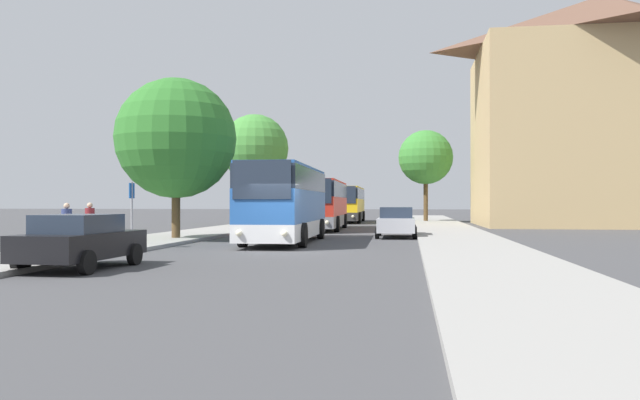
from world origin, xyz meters
The scene contains 15 objects.
ground_plane centered at (0.00, 0.00, 0.00)m, with size 300.00×300.00×0.00m, color #424244.
sidewalk_left centered at (-7.00, 0.00, 0.07)m, with size 4.00×120.00×0.15m, color gray.
sidewalk_right centered at (7.00, 0.00, 0.07)m, with size 4.00×120.00×0.15m, color gray.
building_right_background centered at (19.51, 28.07, 8.94)m, with size 18.89×13.57×17.88m.
bus_front centered at (-0.91, 4.94, 1.81)m, with size 2.91×10.27×3.40m.
bus_middle centered at (-1.12, 18.36, 1.73)m, with size 3.05×11.14×3.23m.
bus_rear centered at (-0.98, 34.42, 1.72)m, with size 2.93×11.69×3.20m.
parked_car_left_curb centered at (-4.19, -6.84, 0.77)m, with size 2.16×4.10×1.48m.
parked_car_right_near centered at (3.94, 9.92, 0.81)m, with size 2.07×4.52×1.57m.
bus_stop_sign centered at (-6.21, 0.63, 1.69)m, with size 0.08×0.45×2.47m.
pedestrian_waiting_near centered at (-7.56, -1.77, 0.97)m, with size 0.36×0.36×1.64m.
pedestrian_waiting_far centered at (-7.74, 0.21, 0.98)m, with size 0.36×0.36×1.65m.
tree_left_near centered at (-6.29, 5.52, 4.82)m, with size 5.66×5.66×7.51m.
tree_left_far centered at (-7.93, 27.19, 6.27)m, with size 5.53×5.53×8.90m.
tree_right_near centered at (6.09, 34.86, 5.92)m, with size 4.93×4.93×8.26m.
Camera 1 is at (4.61, -22.57, 1.79)m, focal length 35.00 mm.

